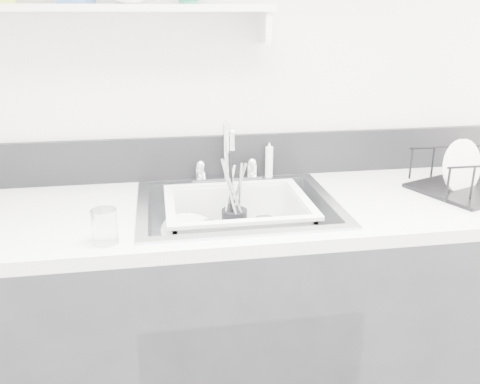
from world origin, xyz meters
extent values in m
cube|color=silver|center=(0.00, 1.49, 1.30)|extent=(3.50, 0.02, 2.60)
cube|color=#28282C|center=(0.00, 1.19, 0.44)|extent=(3.20, 0.62, 0.88)
cube|color=white|center=(0.00, 1.19, 0.90)|extent=(3.20, 0.62, 0.04)
cube|color=black|center=(0.00, 1.49, 1.00)|extent=(3.20, 0.02, 0.16)
cube|color=silver|center=(0.00, 1.44, 0.93)|extent=(0.26, 0.06, 0.02)
cylinder|color=silver|center=(-0.10, 1.44, 0.96)|extent=(0.04, 0.04, 0.05)
cylinder|color=silver|center=(0.10, 1.44, 0.96)|extent=(0.04, 0.04, 0.05)
cylinder|color=silver|center=(0.00, 1.44, 1.03)|extent=(0.02, 0.02, 0.20)
cylinder|color=silver|center=(0.00, 1.37, 1.14)|extent=(0.02, 0.15, 0.02)
cylinder|color=white|center=(0.16, 1.44, 0.99)|extent=(0.03, 0.03, 0.14)
cube|color=silver|center=(-0.35, 1.42, 1.52)|extent=(1.00, 0.16, 0.02)
cube|color=silver|center=(0.13, 1.42, 1.46)|extent=(0.02, 0.14, 0.10)
cylinder|color=white|center=(-0.14, 1.19, 0.77)|extent=(0.23, 0.23, 0.01)
cylinder|color=white|center=(-0.13, 1.19, 0.79)|extent=(0.22, 0.22, 0.01)
cylinder|color=white|center=(-0.15, 1.19, 0.82)|extent=(0.25, 0.25, 0.09)
cylinder|color=black|center=(0.00, 1.25, 0.82)|extent=(0.09, 0.09, 0.11)
cylinder|color=silver|center=(-0.01, 1.26, 0.92)|extent=(0.01, 0.05, 0.22)
cylinder|color=silver|center=(0.01, 1.25, 0.91)|extent=(0.02, 0.04, 0.19)
cylinder|color=black|center=(-0.01, 1.26, 0.94)|extent=(0.01, 0.06, 0.24)
cylinder|color=white|center=(0.09, 1.20, 0.81)|extent=(0.08, 0.08, 0.10)
cylinder|color=white|center=(-0.40, 0.96, 0.97)|extent=(0.09, 0.09, 0.09)
imported|color=white|center=(0.10, 1.14, 0.79)|extent=(0.13, 0.13, 0.04)
camera|label=1|loc=(-0.24, -0.33, 1.50)|focal=38.00mm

